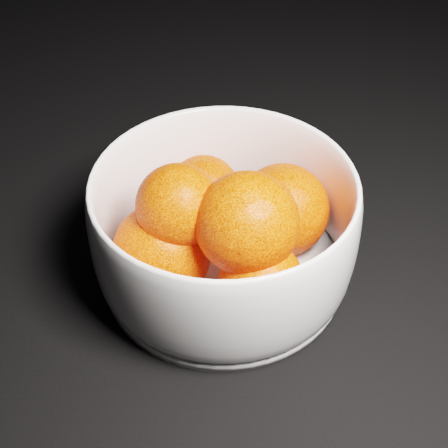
{
  "coord_description": "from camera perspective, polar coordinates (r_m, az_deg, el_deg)",
  "views": [
    {
      "loc": [
        -0.14,
        -0.46,
        0.39
      ],
      "look_at": [
        -0.16,
        -0.1,
        0.06
      ],
      "focal_mm": 50.0,
      "sensor_mm": 36.0,
      "label": 1
    }
  ],
  "objects": [
    {
      "name": "ground",
      "position": [
        0.62,
        15.85,
        1.98
      ],
      "size": [
        3.0,
        3.0,
        0.0
      ],
      "primitive_type": "cube",
      "color": "black",
      "rests_on": "ground"
    },
    {
      "name": "bowl",
      "position": [
        0.49,
        0.0,
        -0.44
      ],
      "size": [
        0.21,
        0.21,
        0.1
      ],
      "rotation": [
        0.0,
        0.0,
        0.15
      ],
      "color": "white",
      "rests_on": "ground"
    },
    {
      "name": "orange_pile",
      "position": [
        0.48,
        0.13,
        -0.25
      ],
      "size": [
        0.17,
        0.16,
        0.12
      ],
      "color": "#FF430C",
      "rests_on": "bowl"
    }
  ]
}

